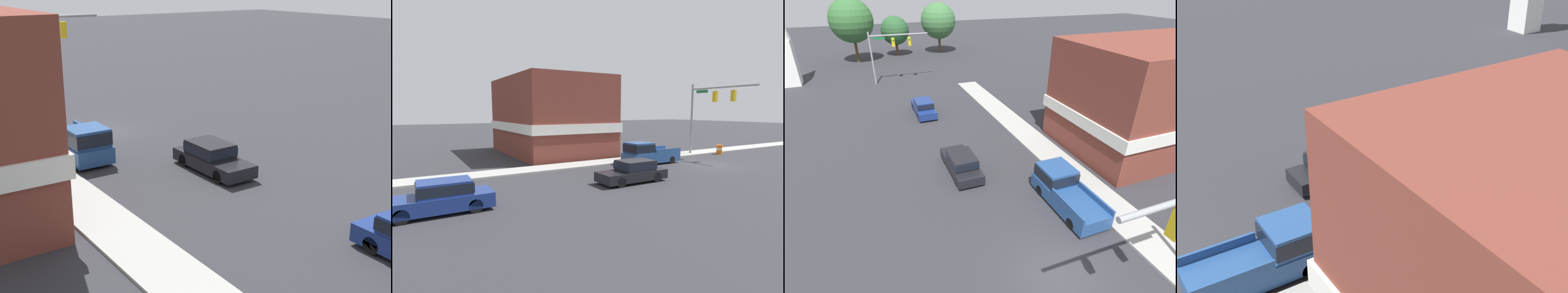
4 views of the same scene
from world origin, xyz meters
The scene contains 10 objects.
ground_plane centered at (0.00, 0.00, 0.00)m, with size 200.00×200.00×0.00m, color #2D2D33.
sidewalk_curb centered at (5.70, 0.00, 0.07)m, with size 2.40×60.00×0.14m.
far_signal_assembly centered at (-3.15, 34.04, 4.71)m, with size 7.44×0.49×6.51m.
car_lead centered at (-1.46, 9.98, 0.76)m, with size 1.81×4.79×1.46m.
car_second_ahead centered at (-1.74, 21.60, 0.80)m, with size 1.75×4.80×1.53m.
pickup_truck_parked centered at (3.29, 4.60, 0.96)m, with size 2.02×5.24×1.98m.
corner_brick_building centered at (14.33, 9.02, 4.01)m, with size 14.15×9.50×8.25m.
backdrop_tree_left_far centered at (-7.26, 47.91, 6.49)m, with size 6.77×6.77×9.89m.
backdrop_tree_left_mid centered at (-0.42, 50.87, 4.29)m, with size 4.83×4.83×6.72m.
backdrop_tree_center centered at (7.42, 50.62, 5.60)m, with size 6.24×6.24×8.73m.
Camera 3 is at (-6.79, -7.54, 12.03)m, focal length 28.00 mm.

